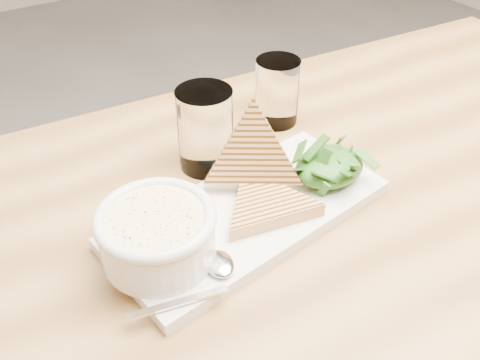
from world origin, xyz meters
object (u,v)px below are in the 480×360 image
platter (248,214)px  soup_bowl (158,239)px  table_top (371,229)px  glass_far (277,92)px  glass_near (205,129)px

platter → soup_bowl: bearing=-174.2°
table_top → platter: (-0.14, 0.08, 0.03)m
table_top → glass_far: (0.03, 0.26, 0.07)m
glass_far → soup_bowl: bearing=-147.6°
platter → glass_far: glass_far is taller
platter → soup_bowl: (-0.13, -0.01, 0.03)m
soup_bowl → glass_near: size_ratio=1.07×
platter → glass_far: bearing=46.3°
glass_near → soup_bowl: bearing=-134.7°
glass_near → glass_far: size_ratio=1.13×
table_top → platter: platter is taller
table_top → glass_far: size_ratio=12.14×
platter → glass_far: 0.25m
platter → glass_near: (0.01, 0.13, 0.05)m
table_top → soup_bowl: soup_bowl is taller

